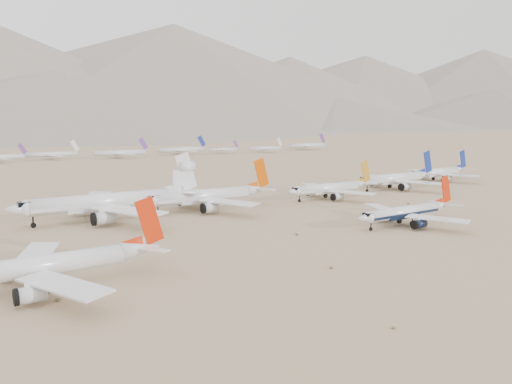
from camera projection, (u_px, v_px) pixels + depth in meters
ground at (408, 231)px, 146.76m from camera, size 7000.00×7000.00×0.00m
main_airliner at (407, 212)px, 155.53m from camera, size 40.71×39.76×14.37m
second_airliner at (47, 266)px, 96.63m from camera, size 46.13×45.09×16.36m
row2_navy_widebody at (396, 178)px, 234.82m from camera, size 48.91×47.83×17.40m
row2_gold_tail at (331, 188)px, 206.55m from camera, size 42.71×41.77×15.21m
row2_orange_tail at (208, 196)px, 181.09m from camera, size 50.04×48.95×17.85m
row2_white_trijet at (112, 201)px, 163.67m from camera, size 59.55×58.20×21.10m
row2_blue_far at (439, 172)px, 265.74m from camera, size 44.51×43.52×15.82m
distant_storage_row at (85, 154)px, 402.88m from camera, size 518.42×63.64×15.31m
foothills at (206, 106)px, 1330.41m from camera, size 4637.50×1395.00×155.00m
desert_scrub at (407, 268)px, 109.84m from camera, size 206.06×121.67×0.63m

